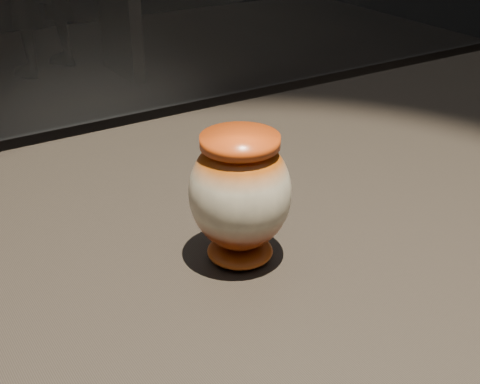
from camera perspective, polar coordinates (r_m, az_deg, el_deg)
name	(u,v)px	position (r m, az deg, el deg)	size (l,w,h in m)	color
display_plinth	(257,382)	(1.01, 1.43, -15.93)	(2.00, 0.80, 0.90)	black
main_vase	(240,194)	(0.73, 0.00, -0.19)	(0.14, 0.14, 0.15)	maroon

